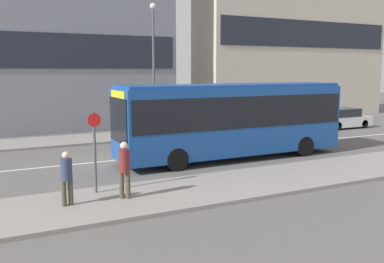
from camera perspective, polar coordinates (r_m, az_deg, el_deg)
The scene contains 11 objects.
ground_plane at distance 20.11m, azimuth -9.45°, elevation -3.75°, with size 120.00×120.00×0.00m, color #595654.
sidewalk_near at distance 14.42m, azimuth -1.88°, elevation -8.18°, with size 44.00×3.50×0.13m.
sidewalk_far at distance 26.03m, azimuth -13.60°, elevation -0.98°, with size 44.00×3.50×0.13m.
lane_centerline at distance 20.11m, azimuth -9.45°, elevation -3.74°, with size 41.80×0.16×0.01m.
city_bus at distance 19.96m, azimuth 5.41°, elevation 2.06°, with size 10.97×2.53×3.49m.
parked_car_0 at distance 28.89m, azimuth 12.73°, elevation 1.03°, with size 4.13×1.68×1.26m.
parked_car_1 at distance 32.30m, azimuth 19.41°, elevation 1.61°, with size 4.11×1.78×1.41m.
pedestrian_near_stop at distance 13.22m, azimuth -16.39°, elevation -5.61°, with size 0.35×0.34×1.63m.
pedestrian_down_pavement at distance 13.53m, azimuth -9.00°, elevation -4.59°, with size 0.34×0.34×1.80m.
bus_stop_sign at distance 14.22m, azimuth -12.84°, elevation -1.86°, with size 0.44×0.12×2.68m.
street_lamp at distance 25.53m, azimuth -5.15°, elevation 9.75°, with size 0.36×0.36×7.81m.
Camera 1 is at (-5.83, -18.79, 4.15)m, focal length 40.00 mm.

